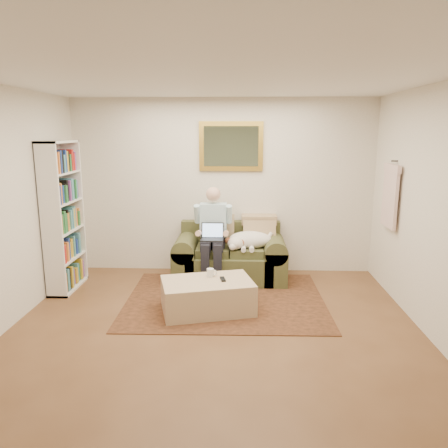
# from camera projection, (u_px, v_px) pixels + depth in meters

# --- Properties ---
(room_shell) EXTENTS (4.51, 5.00, 2.61)m
(room_shell) POSITION_uv_depth(u_px,v_px,m) (214.00, 213.00, 4.46)
(room_shell) COLOR brown
(room_shell) RESTS_ON ground
(rug) EXTENTS (2.54, 2.05, 0.01)m
(rug) POSITION_uv_depth(u_px,v_px,m) (225.00, 299.00, 5.59)
(rug) COLOR black
(rug) RESTS_ON room_shell
(sofa) EXTENTS (1.60, 0.81, 0.96)m
(sofa) POSITION_uv_depth(u_px,v_px,m) (230.00, 261.00, 6.34)
(sofa) COLOR brown
(sofa) RESTS_ON room_shell
(seated_man) EXTENTS (0.53, 0.75, 1.35)m
(seated_man) POSITION_uv_depth(u_px,v_px,m) (213.00, 236.00, 6.12)
(seated_man) COLOR #8CC9D8
(seated_man) RESTS_ON sofa
(laptop) EXTENTS (0.31, 0.25, 0.23)m
(laptop) POSITION_uv_depth(u_px,v_px,m) (212.00, 235.00, 6.05)
(laptop) COLOR black
(laptop) RESTS_ON seated_man
(sleeping_dog) EXTENTS (0.66, 0.41, 0.24)m
(sleeping_dog) POSITION_uv_depth(u_px,v_px,m) (250.00, 240.00, 6.18)
(sleeping_dog) COLOR white
(sleeping_dog) RESTS_ON sofa
(ottoman) EXTENTS (1.19, 0.92, 0.38)m
(ottoman) POSITION_uv_depth(u_px,v_px,m) (207.00, 296.00, 5.21)
(ottoman) COLOR #CAB586
(ottoman) RESTS_ON room_shell
(coffee_mug) EXTENTS (0.08, 0.08, 0.10)m
(coffee_mug) POSITION_uv_depth(u_px,v_px,m) (210.00, 273.00, 5.30)
(coffee_mug) COLOR white
(coffee_mug) RESTS_ON ottoman
(tv_remote) EXTENTS (0.08, 0.16, 0.02)m
(tv_remote) POSITION_uv_depth(u_px,v_px,m) (223.00, 279.00, 5.19)
(tv_remote) COLOR black
(tv_remote) RESTS_ON ottoman
(bookshelf) EXTENTS (0.28, 0.80, 2.00)m
(bookshelf) POSITION_uv_depth(u_px,v_px,m) (63.00, 217.00, 5.83)
(bookshelf) COLOR white
(bookshelf) RESTS_ON room_shell
(wall_mirror) EXTENTS (0.94, 0.04, 0.72)m
(wall_mirror) POSITION_uv_depth(u_px,v_px,m) (231.00, 146.00, 6.40)
(wall_mirror) COLOR gold
(wall_mirror) RESTS_ON room_shell
(hanging_shirt) EXTENTS (0.06, 0.52, 0.90)m
(hanging_shirt) POSITION_uv_depth(u_px,v_px,m) (390.00, 192.00, 5.58)
(hanging_shirt) COLOR beige
(hanging_shirt) RESTS_ON room_shell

